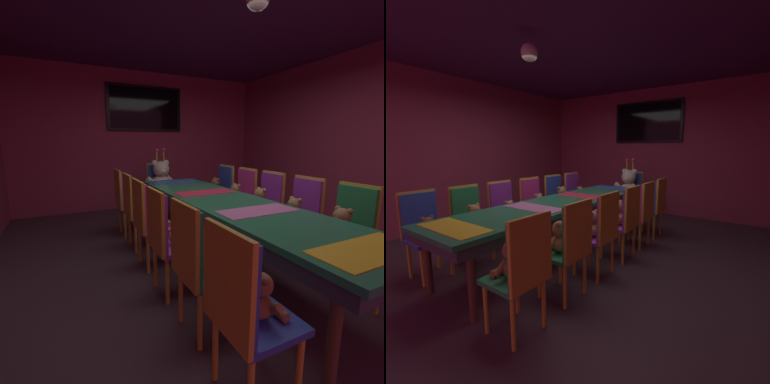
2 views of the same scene
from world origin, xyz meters
TOP-DOWN VIEW (x-y plane):
  - ground_plane at (0.00, 0.00)m, footprint 7.90×7.90m
  - wall_back at (0.00, 3.20)m, footprint 5.20×0.12m
  - wall_left at (-2.60, 0.00)m, footprint 0.12×6.40m
  - ceiling_panel at (0.00, 0.00)m, footprint 5.20×6.40m
  - banquet_table at (0.00, 0.00)m, footprint 0.90×3.62m
  - chair_left_0 at (-0.87, -1.44)m, footprint 0.42×0.41m
  - teddy_left_0 at (-0.73, -1.44)m, footprint 0.21×0.27m
  - chair_left_1 at (-0.84, -0.88)m, footprint 0.42×0.41m
  - teddy_left_1 at (-0.70, -0.88)m, footprint 0.25×0.32m
  - chair_left_2 at (-0.86, -0.30)m, footprint 0.42×0.41m
  - teddy_left_2 at (-0.71, -0.30)m, footprint 0.21×0.27m
  - chair_left_3 at (-0.85, 0.30)m, footprint 0.42×0.41m
  - teddy_left_3 at (-0.70, 0.30)m, footprint 0.23×0.29m
  - chair_left_4 at (-0.83, 0.88)m, footprint 0.42×0.41m
  - teddy_left_4 at (-0.69, 0.88)m, footprint 0.27×0.35m
  - chair_left_5 at (-0.84, 1.46)m, footprint 0.42×0.41m
  - teddy_left_5 at (-0.70, 1.46)m, footprint 0.21×0.28m
  - chair_right_0 at (0.87, -1.49)m, footprint 0.42×0.41m
  - teddy_right_0 at (0.72, -1.49)m, footprint 0.24×0.31m
  - chair_right_1 at (0.85, -0.87)m, footprint 0.42×0.41m
  - teddy_right_1 at (0.71, -0.87)m, footprint 0.26×0.34m
  - chair_right_2 at (0.85, -0.29)m, footprint 0.42×0.41m
  - teddy_right_2 at (0.71, -0.29)m, footprint 0.25×0.32m
  - chair_right_3 at (0.86, 0.30)m, footprint 0.42×0.41m
  - teddy_right_3 at (0.71, 0.30)m, footprint 0.27×0.34m
  - chair_right_4 at (0.86, 0.86)m, footprint 0.42×0.41m
  - teddy_right_4 at (0.71, 0.86)m, footprint 0.25×0.32m
  - chair_right_5 at (0.85, 1.44)m, footprint 0.42×0.41m
  - teddy_right_5 at (0.70, 1.44)m, footprint 0.26×0.34m
  - throne_chair at (0.00, 2.35)m, footprint 0.41×0.42m
  - king_teddy_bear at (0.00, 2.19)m, footprint 0.63×0.49m
  - wall_tv at (0.00, 3.11)m, footprint 1.55×0.06m
  - pendant_light at (-0.06, -0.46)m, footprint 0.20×0.20m

SIDE VIEW (x-z plane):
  - ground_plane at x=0.00m, z-range 0.00..0.00m
  - teddy_left_2 at x=-0.71m, z-range 0.44..0.70m
  - teddy_left_0 at x=-0.73m, z-range 0.44..0.70m
  - teddy_left_5 at x=-0.70m, z-range 0.44..0.70m
  - teddy_left_3 at x=-0.70m, z-range 0.44..0.72m
  - teddy_right_0 at x=0.72m, z-range 0.44..0.73m
  - teddy_right_4 at x=0.71m, z-range 0.44..0.74m
  - teddy_left_1 at x=-0.70m, z-range 0.44..0.74m
  - teddy_right_2 at x=0.71m, z-range 0.44..0.74m
  - teddy_right_1 at x=0.71m, z-range 0.44..0.76m
  - teddy_right_5 at x=0.70m, z-range 0.44..0.76m
  - chair_left_0 at x=-0.87m, z-range 0.10..1.09m
  - chair_left_1 at x=-0.84m, z-range 0.10..1.09m
  - chair_left_2 at x=-0.86m, z-range 0.10..1.09m
  - chair_left_3 at x=-0.85m, z-range 0.10..1.09m
  - chair_left_4 at x=-0.83m, z-range 0.10..1.09m
  - chair_left_5 at x=-0.84m, z-range 0.10..1.09m
  - chair_right_0 at x=0.87m, z-range 0.10..1.09m
  - chair_right_1 at x=0.85m, z-range 0.10..1.09m
  - chair_right_2 at x=0.85m, z-range 0.10..1.09m
  - chair_right_3 at x=0.86m, z-range 0.10..1.09m
  - chair_right_4 at x=0.86m, z-range 0.10..1.09m
  - chair_right_5 at x=0.85m, z-range 0.10..1.09m
  - throne_chair at x=0.00m, z-range 0.10..1.09m
  - teddy_right_3 at x=0.71m, z-range 0.44..0.76m
  - teddy_left_4 at x=-0.69m, z-range 0.43..0.76m
  - banquet_table at x=0.00m, z-range 0.28..1.03m
  - king_teddy_bear at x=0.00m, z-range 0.31..1.12m
  - wall_back at x=0.00m, z-range 0.00..2.80m
  - wall_left at x=-2.60m, z-range 0.00..2.80m
  - wall_tv at x=0.00m, z-range 1.60..2.50m
  - pendant_light at x=-0.06m, z-range 2.45..2.65m
  - ceiling_panel at x=0.00m, z-range 2.78..2.82m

